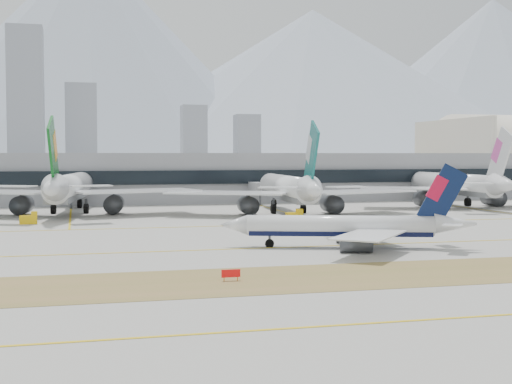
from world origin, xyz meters
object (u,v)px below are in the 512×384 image
object	(u,v)px
taxiing_airliner	(349,227)
widebody_eva	(69,189)
widebody_china_air	(458,186)
terminal	(172,177)
widebody_cathay	(289,190)

from	to	relation	value
taxiing_airliner	widebody_eva	size ratio (longest dim) A/B	0.60
widebody_china_air	terminal	world-z (taller)	widebody_china_air
taxiing_airliner	widebody_eva	xyz separation A→B (m)	(-42.81, 76.41, 2.91)
widebody_cathay	terminal	world-z (taller)	widebody_cathay
taxiing_airliner	widebody_china_air	distance (m)	98.18
widebody_eva	terminal	xyz separation A→B (m)	(31.37, 46.30, 1.37)
taxiing_airliner	widebody_china_air	xyz separation A→B (m)	(62.51, 75.67, 2.59)
taxiing_airliner	widebody_cathay	distance (m)	64.54
taxiing_airliner	widebody_china_air	size ratio (longest dim) A/B	0.63
widebody_eva	taxiing_airliner	bearing A→B (deg)	-143.20
widebody_china_air	terminal	xyz separation A→B (m)	(-73.95, 47.05, 1.69)
terminal	taxiing_airliner	bearing A→B (deg)	-84.67
widebody_china_air	terminal	distance (m)	87.66
widebody_cathay	widebody_china_air	xyz separation A→B (m)	(52.87, 11.90, -0.08)
taxiing_airliner	widebody_china_air	world-z (taller)	widebody_china_air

